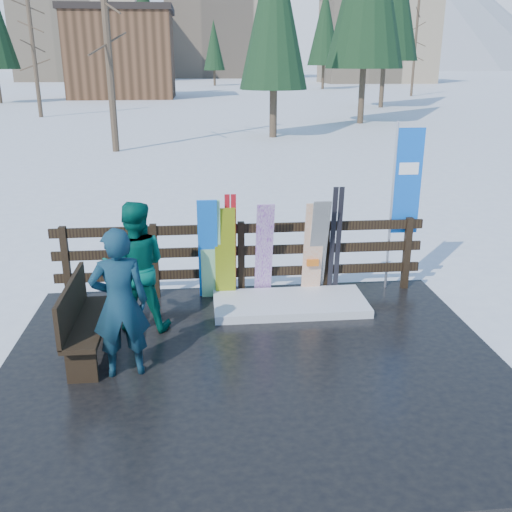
{
  "coord_description": "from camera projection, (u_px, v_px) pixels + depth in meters",
  "views": [
    {
      "loc": [
        -0.57,
        -5.97,
        3.5
      ],
      "look_at": [
        0.11,
        1.0,
        1.1
      ],
      "focal_mm": 40.0,
      "sensor_mm": 36.0,
      "label": 1
    }
  ],
  "objects": [
    {
      "name": "ground",
      "position": [
        255.0,
        370.0,
        6.81
      ],
      "size": [
        700.0,
        700.0,
        0.0
      ],
      "primitive_type": "plane",
      "color": "white",
      "rests_on": "ground"
    },
    {
      "name": "deck",
      "position": [
        255.0,
        367.0,
        6.8
      ],
      "size": [
        6.0,
        5.0,
        0.08
      ],
      "primitive_type": "cube",
      "color": "black",
      "rests_on": "ground"
    },
    {
      "name": "fence",
      "position": [
        241.0,
        253.0,
        8.64
      ],
      "size": [
        5.6,
        0.1,
        1.15
      ],
      "color": "black",
      "rests_on": "deck"
    },
    {
      "name": "snow_patch",
      "position": [
        290.0,
        304.0,
        8.33
      ],
      "size": [
        2.22,
        1.0,
        0.12
      ],
      "primitive_type": "cube",
      "color": "white",
      "rests_on": "deck"
    },
    {
      "name": "bench",
      "position": [
        82.0,
        318.0,
        6.8
      ],
      "size": [
        0.4,
        1.5,
        0.97
      ],
      "color": "black",
      "rests_on": "deck"
    },
    {
      "name": "snowboard_0",
      "position": [
        208.0,
        250.0,
        8.35
      ],
      "size": [
        0.28,
        0.41,
        1.59
      ],
      "primitive_type": "cube",
      "rotation": [
        0.24,
        0.0,
        0.0
      ],
      "color": "blue",
      "rests_on": "deck"
    },
    {
      "name": "snowboard_1",
      "position": [
        211.0,
        250.0,
        8.35
      ],
      "size": [
        0.29,
        0.32,
        1.58
      ],
      "primitive_type": "cube",
      "rotation": [
        0.18,
        0.0,
        0.0
      ],
      "color": "white",
      "rests_on": "deck"
    },
    {
      "name": "snowboard_2",
      "position": [
        225.0,
        254.0,
        8.39
      ],
      "size": [
        0.3,
        0.18,
        1.44
      ],
      "primitive_type": "cube",
      "rotation": [
        0.11,
        0.0,
        0.0
      ],
      "color": "#E1FF0E",
      "rests_on": "deck"
    },
    {
      "name": "snowboard_3",
      "position": [
        264.0,
        251.0,
        8.43
      ],
      "size": [
        0.26,
        0.44,
        1.52
      ],
      "primitive_type": "cube",
      "rotation": [
        0.27,
        0.0,
        0.0
      ],
      "color": "silver",
      "rests_on": "deck"
    },
    {
      "name": "snowboard_4",
      "position": [
        318.0,
        249.0,
        8.51
      ],
      "size": [
        0.26,
        0.42,
        1.54
      ],
      "primitive_type": "cube",
      "rotation": [
        0.26,
        0.0,
        0.0
      ],
      "color": "black",
      "rests_on": "deck"
    },
    {
      "name": "snowboard_5",
      "position": [
        313.0,
        250.0,
        8.51
      ],
      "size": [
        0.29,
        0.29,
        1.5
      ],
      "primitive_type": "cube",
      "rotation": [
        0.18,
        0.0,
        0.0
      ],
      "color": "white",
      "rests_on": "deck"
    },
    {
      "name": "ski_pair_a",
      "position": [
        231.0,
        247.0,
        8.43
      ],
      "size": [
        0.16,
        0.28,
        1.64
      ],
      "color": "red",
      "rests_on": "deck"
    },
    {
      "name": "ski_pair_b",
      "position": [
        335.0,
        241.0,
        8.57
      ],
      "size": [
        0.17,
        0.17,
        1.7
      ],
      "color": "black",
      "rests_on": "deck"
    },
    {
      "name": "rental_flag",
      "position": [
        404.0,
        188.0,
        8.61
      ],
      "size": [
        0.45,
        0.04,
        2.6
      ],
      "color": "silver",
      "rests_on": "deck"
    },
    {
      "name": "person_front",
      "position": [
        120.0,
        303.0,
        6.32
      ],
      "size": [
        0.7,
        0.51,
        1.75
      ],
      "primitive_type": "imported",
      "rotation": [
        0.0,
        0.0,
        3.3
      ],
      "color": "#113D46",
      "rests_on": "deck"
    },
    {
      "name": "person_back",
      "position": [
        135.0,
        267.0,
        7.43
      ],
      "size": [
        0.86,
        0.67,
        1.75
      ],
      "primitive_type": "imported",
      "rotation": [
        0.0,
        0.0,
        3.15
      ],
      "color": "#045645",
      "rests_on": "deck"
    },
    {
      "name": "resort_buildings",
      "position": [
        204.0,
        28.0,
        112.41
      ],
      "size": [
        73.0,
        87.6,
        22.6
      ],
      "color": "tan",
      "rests_on": "ground"
    },
    {
      "name": "trees",
      "position": [
        254.0,
        31.0,
        51.17
      ],
      "size": [
        42.21,
        68.75,
        14.17
      ],
      "color": "#382B1E",
      "rests_on": "ground"
    }
  ]
}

